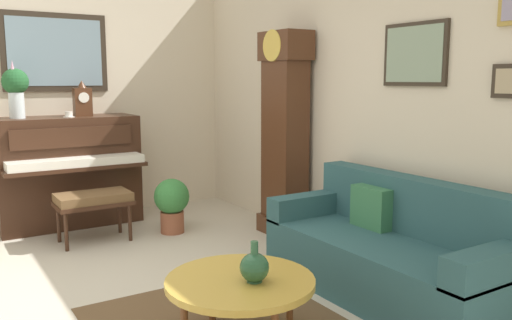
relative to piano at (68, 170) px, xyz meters
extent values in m
cube|color=beige|center=(2.23, -0.40, -0.64)|extent=(6.40, 6.00, 0.10)
cube|color=beige|center=(-0.37, -0.40, 0.81)|extent=(0.10, 4.90, 2.80)
cube|color=#33281E|center=(-0.30, 0.00, 1.26)|extent=(0.03, 1.10, 0.84)
cube|color=#7A93A3|center=(-0.29, 0.00, 1.26)|extent=(0.01, 0.98, 0.72)
cube|color=beige|center=(2.23, 2.00, 0.81)|extent=(5.30, 0.10, 2.80)
cube|color=#33281E|center=(3.78, 1.94, 0.96)|extent=(0.26, 0.03, 0.22)
cube|color=tan|center=(3.78, 1.92, 0.96)|extent=(0.20, 0.01, 0.16)
cube|color=#33281E|center=(2.98, 1.94, 1.16)|extent=(0.60, 0.03, 0.48)
cube|color=gray|center=(2.98, 1.92, 1.16)|extent=(0.54, 0.01, 0.42)
cube|color=#3D2316|center=(-0.02, 0.00, -0.01)|extent=(0.60, 1.44, 1.17)
cube|color=#3D2316|center=(0.41, 0.00, 0.09)|extent=(0.28, 1.38, 0.04)
cube|color=white|center=(0.41, 0.00, 0.15)|extent=(0.26, 1.32, 0.08)
cube|color=#3D2316|center=(0.30, 0.00, 0.39)|extent=(0.03, 1.20, 0.20)
cube|color=#3D2316|center=(0.76, 0.05, -0.21)|extent=(0.42, 0.70, 0.04)
cube|color=brown|center=(0.76, 0.05, -0.15)|extent=(0.40, 0.68, 0.08)
cylinder|color=#3D2316|center=(0.92, -0.25, -0.41)|extent=(0.04, 0.04, 0.36)
cylinder|color=#3D2316|center=(0.92, 0.35, -0.41)|extent=(0.04, 0.04, 0.36)
cylinder|color=#3D2316|center=(0.60, -0.25, -0.41)|extent=(0.04, 0.04, 0.36)
cylinder|color=#3D2316|center=(0.60, 0.35, -0.41)|extent=(0.04, 0.04, 0.36)
cube|color=#4C2B19|center=(1.53, 1.76, -0.50)|extent=(0.52, 0.34, 0.18)
cube|color=#4C2B19|center=(1.53, 1.76, 0.30)|extent=(0.44, 0.28, 1.78)
cube|color=#4C2B19|center=(1.53, 1.76, 1.29)|extent=(0.52, 0.32, 0.28)
cylinder|color=gold|center=(1.53, 1.60, 1.29)|extent=(0.30, 0.02, 0.30)
cylinder|color=gold|center=(1.53, 1.71, 0.36)|extent=(0.03, 0.03, 0.70)
cube|color=#2D565B|center=(3.20, 1.46, -0.38)|extent=(1.90, 0.80, 0.42)
cube|color=#2D565B|center=(3.20, 1.76, 0.03)|extent=(1.90, 0.20, 0.44)
cube|color=#2D565B|center=(2.34, 1.46, -0.09)|extent=(0.18, 0.80, 0.20)
cube|color=#2D565B|center=(4.06, 1.46, -0.09)|extent=(0.18, 0.80, 0.20)
cube|color=#38754C|center=(2.90, 1.60, -0.01)|extent=(0.34, 0.12, 0.32)
cylinder|color=gold|center=(3.26, 0.22, -0.20)|extent=(0.88, 0.88, 0.04)
torus|color=brown|center=(3.26, 0.22, -0.20)|extent=(0.88, 0.88, 0.04)
cylinder|color=brown|center=(3.26, 0.58, -0.41)|extent=(0.04, 0.04, 0.37)
cylinder|color=brown|center=(2.90, 0.22, -0.41)|extent=(0.04, 0.04, 0.37)
cube|color=#4C2B19|center=(0.00, 0.19, 0.73)|extent=(0.12, 0.18, 0.30)
cylinder|color=white|center=(0.06, 0.19, 0.78)|extent=(0.01, 0.11, 0.11)
cone|color=#4C2B19|center=(0.00, 0.19, 0.92)|extent=(0.10, 0.10, 0.08)
cylinder|color=silver|center=(0.00, -0.47, 0.71)|extent=(0.15, 0.15, 0.26)
sphere|color=#235B2D|center=(0.00, -0.47, 0.95)|extent=(0.26, 0.26, 0.26)
cone|color=#D199B7|center=(0.03, -0.49, 1.08)|extent=(0.06, 0.06, 0.16)
cylinder|color=white|center=(0.10, 0.01, 0.58)|extent=(0.12, 0.12, 0.01)
cylinder|color=white|center=(0.10, 0.01, 0.61)|extent=(0.08, 0.08, 0.06)
cylinder|color=#234C33|center=(3.35, 0.26, -0.18)|extent=(0.09, 0.09, 0.01)
sphere|color=#285638|center=(3.35, 0.26, -0.10)|extent=(0.17, 0.17, 0.17)
cylinder|color=#285638|center=(3.35, 0.26, 0.02)|extent=(0.04, 0.04, 0.08)
cylinder|color=#935138|center=(0.88, 0.81, -0.48)|extent=(0.24, 0.24, 0.22)
sphere|color=#387F3D|center=(0.88, 0.81, -0.21)|extent=(0.36, 0.36, 0.36)
camera|label=1|loc=(5.81, -1.28, 0.97)|focal=37.15mm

